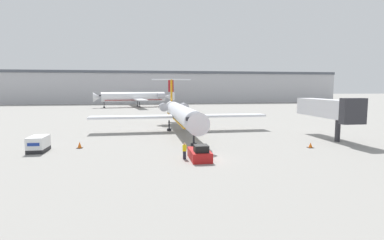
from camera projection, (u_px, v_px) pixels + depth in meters
The scene contains 10 objects.
ground_plane at pixel (205, 160), 31.42m from camera, with size 600.00×600.00×0.00m, color gray.
terminal_building at pixel (158, 87), 148.47m from camera, with size 180.00×16.80×15.33m.
airplane_main at pixel (180, 113), 51.54m from camera, with size 30.41×32.56×9.39m.
pushback_tug at pixel (200, 154), 31.41m from camera, with size 2.03×4.14×1.71m.
luggage_cart at pixel (38, 144), 35.30m from camera, with size 1.84×3.21×1.84m.
worker_near_tug at pixel (184, 150), 31.57m from camera, with size 0.40×0.25×1.77m.
traffic_cone_left at pixel (80, 145), 37.34m from camera, with size 0.71×0.71×0.83m.
traffic_cone_right at pixel (310, 145), 37.63m from camera, with size 0.69×0.69×0.66m.
airplane_parked_far_left at pixel (136, 97), 115.65m from camera, with size 31.32×30.10×10.86m.
jet_bridge at pixel (328, 109), 44.00m from camera, with size 3.20×12.71×6.19m.
Camera 1 is at (-6.09, -30.21, 7.56)m, focal length 28.00 mm.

